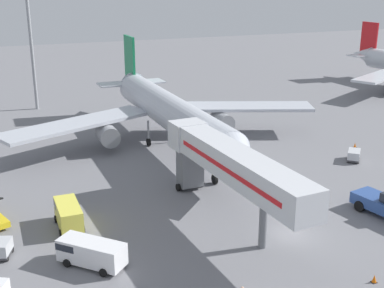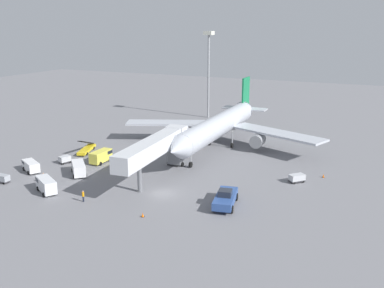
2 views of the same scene
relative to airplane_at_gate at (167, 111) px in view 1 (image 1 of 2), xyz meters
The scene contains 10 objects.
ground_plane 29.17m from the airplane_at_gate, 87.03° to the right, with size 300.00×300.00×0.00m, color slate.
airplane_at_gate is the anchor object (origin of this frame).
jet_bridge 23.50m from the airplane_at_gate, 95.86° to the right, with size 4.67×22.60×7.47m.
service_van_far_center 31.72m from the airplane_at_gate, 121.01° to the right, with size 5.32×5.41×2.12m.
service_van_far_left 26.04m from the airplane_at_gate, 130.48° to the right, with size 2.26×4.91×2.32m.
baggage_cart_near_center 32.63m from the airplane_at_gate, 134.78° to the right, with size 2.00×2.39×1.41m.
baggage_cart_near_right 25.04m from the airplane_at_gate, 37.25° to the right, with size 2.78×2.85×1.37m.
safety_cone_alpha 38.09m from the airplane_at_gate, 85.04° to the right, with size 0.42×0.42×0.64m.
safety_cone_bravo 26.09m from the airplane_at_gate, 24.48° to the right, with size 0.42×0.42×0.64m.
apron_light_mast 33.77m from the airplane_at_gate, 117.29° to the left, with size 2.40×2.40×23.91m.
Camera 1 is at (-23.85, -35.04, 22.13)m, focal length 47.92 mm.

